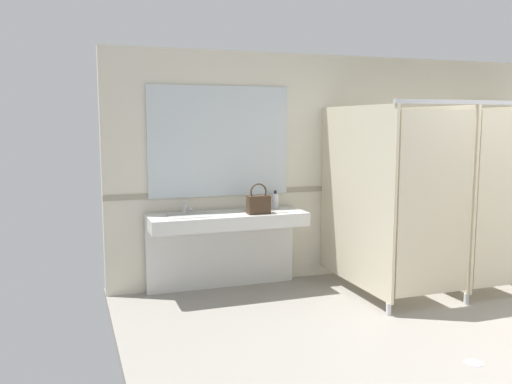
% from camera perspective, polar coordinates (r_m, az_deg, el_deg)
% --- Properties ---
extents(wall_back, '(7.62, 0.12, 2.60)m').
position_cam_1_polar(wall_back, '(7.12, 16.22, 2.83)').
color(wall_back, beige).
rests_on(wall_back, ground_plane).
extents(wall_back_tile_band, '(7.62, 0.01, 0.06)m').
position_cam_1_polar(wall_back_tile_band, '(7.10, 16.45, 0.77)').
color(wall_back_tile_band, '#9E937F').
rests_on(wall_back_tile_band, wall_back).
extents(vanity_counter, '(1.68, 0.55, 0.98)m').
position_cam_1_polar(vanity_counter, '(5.86, -3.26, -4.37)').
color(vanity_counter, silver).
rests_on(vanity_counter, ground_plane).
extents(mirror_panel, '(1.58, 0.02, 1.20)m').
position_cam_1_polar(mirror_panel, '(5.93, -3.86, 5.35)').
color(mirror_panel, silver).
rests_on(mirror_panel, wall_back).
extents(bathroom_stalls, '(2.79, 1.50, 2.04)m').
position_cam_1_polar(bathroom_stalls, '(6.38, 22.05, -0.04)').
color(bathroom_stalls, beige).
rests_on(bathroom_stalls, ground_plane).
extents(handbag, '(0.24, 0.12, 0.32)m').
position_cam_1_polar(handbag, '(5.67, 0.27, -1.23)').
color(handbag, '#3F2D1E').
rests_on(handbag, vanity_counter).
extents(soap_dispenser, '(0.07, 0.07, 0.20)m').
position_cam_1_polar(soap_dispenser, '(6.07, 2.05, -0.90)').
color(soap_dispenser, white).
rests_on(soap_dispenser, vanity_counter).
extents(floor_drain_cover, '(0.14, 0.14, 0.01)m').
position_cam_1_polar(floor_drain_cover, '(4.63, 21.99, -16.37)').
color(floor_drain_cover, '#B7BABF').
rests_on(floor_drain_cover, ground_plane).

